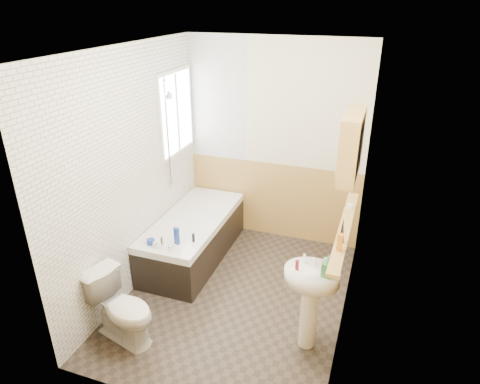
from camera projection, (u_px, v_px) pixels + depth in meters
name	position (u px, v px, depth m)	size (l,w,h in m)	color
floor	(235.00, 296.00, 4.52)	(2.80, 2.80, 0.00)	#2E2620
ceiling	(234.00, 49.00, 3.47)	(2.80, 2.80, 0.00)	white
wall_back	(274.00, 144.00, 5.20)	(2.20, 0.02, 2.50)	beige
wall_front	(161.00, 273.00, 2.78)	(2.20, 0.02, 2.50)	beige
wall_left	(132.00, 174.00, 4.33)	(0.02, 2.80, 2.50)	beige
wall_right	(356.00, 206.00, 3.66)	(0.02, 2.80, 2.50)	beige
wainscot_right	(345.00, 278.00, 3.98)	(0.01, 2.80, 1.00)	tan
wainscot_front	(170.00, 356.00, 3.12)	(2.20, 0.01, 1.00)	tan
wainscot_back	(272.00, 200.00, 5.49)	(2.20, 0.01, 1.00)	tan
tile_cladding_left	(134.00, 174.00, 4.32)	(0.01, 2.80, 2.50)	white
tile_return_back	(217.00, 99.00, 5.19)	(0.75, 0.01, 1.50)	white
window	(177.00, 113.00, 4.96)	(0.03, 0.79, 0.99)	white
bathtub	(194.00, 236.00, 5.09)	(0.70, 1.63, 0.67)	black
shower_riser	(168.00, 125.00, 4.74)	(0.11, 0.09, 1.31)	silver
toilet	(123.00, 308.00, 3.85)	(0.37, 0.67, 0.65)	white
sink	(310.00, 292.00, 3.67)	(0.47, 0.38, 0.91)	white
pine_shelf	(345.00, 229.00, 3.69)	(0.10, 1.47, 0.03)	tan
medicine_cabinet	(351.00, 145.00, 3.41)	(0.15, 0.59, 0.54)	tan
foam_can	(340.00, 242.00, 3.32)	(0.04, 0.04, 0.14)	orange
green_bottle	(342.00, 230.00, 3.41)	(0.05, 0.05, 0.23)	black
black_jar	(350.00, 206.00, 4.00)	(0.06, 0.06, 0.04)	silver
soap_bottle	(327.00, 271.00, 3.48)	(0.08, 0.19, 0.09)	#388447
clear_bottle	(297.00, 265.00, 3.56)	(0.03, 0.03, 0.09)	maroon
blue_gel	(177.00, 236.00, 4.42)	(0.05, 0.03, 0.19)	#19339E
cream_jar	(151.00, 242.00, 4.45)	(0.08, 0.08, 0.05)	#19339E
orange_bottle	(193.00, 238.00, 4.48)	(0.03, 0.03, 0.09)	black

